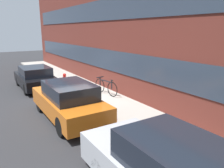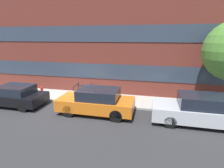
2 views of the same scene
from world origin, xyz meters
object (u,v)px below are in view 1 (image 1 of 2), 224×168
at_px(bicycle, 106,86).
at_px(parked_car_black, 35,78).
at_px(parked_car_orange, 69,101).
at_px(fire_hydrant, 65,80).

bearing_deg(bicycle, parked_car_black, 28.52).
bearing_deg(bicycle, parked_car_orange, 114.82).
bearing_deg(parked_car_orange, parked_car_black, 0.00).
relative_size(fire_hydrant, bicycle, 0.45).
xyz_separation_m(parked_car_black, fire_hydrant, (0.91, 1.46, -0.14)).
bearing_deg(parked_car_black, parked_car_orange, -180.00).
height_order(parked_car_black, bicycle, parked_car_black).
xyz_separation_m(parked_car_black, bicycle, (3.59, 2.68, -0.12)).
relative_size(parked_car_orange, fire_hydrant, 5.37).
height_order(parked_car_orange, fire_hydrant, parked_car_orange).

